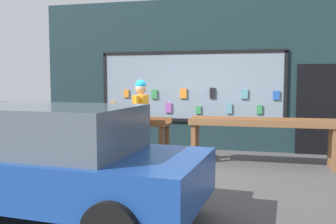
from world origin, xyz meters
name	(u,v)px	position (x,y,z in m)	size (l,w,h in m)	color
ground_plane	(171,170)	(0.00, 0.00, 0.00)	(40.00, 40.00, 0.00)	#474444
shopfront_facade	(194,76)	(0.03, 2.39, 1.84)	(7.85, 0.29, 3.73)	#192D33
display_table_left	(105,125)	(-1.70, 0.84, 0.73)	(2.91, 0.67, 0.90)	brown
display_table_right	(261,127)	(1.69, 0.84, 0.78)	(2.91, 0.60, 0.96)	brown
person_browsing	(141,115)	(-0.68, 0.27, 1.03)	(0.24, 0.68, 1.74)	black
small_dog	(111,153)	(-1.23, 0.01, 0.27)	(0.39, 0.48, 0.39)	#99724C
sandwich_board_sign	(13,134)	(-3.96, 0.69, 0.48)	(0.70, 0.90, 0.93)	black
parked_car	(47,159)	(-0.95, -2.77, 0.74)	(4.10, 2.09, 1.41)	navy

